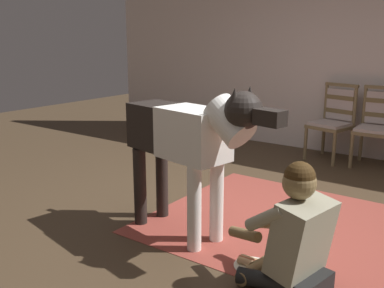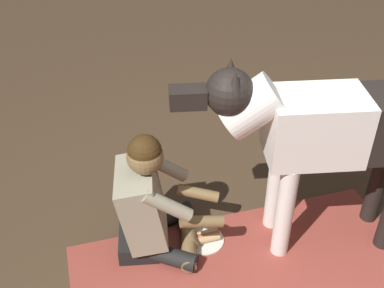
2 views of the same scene
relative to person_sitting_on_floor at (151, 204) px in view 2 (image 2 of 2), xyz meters
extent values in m
cube|color=black|center=(0.09, -0.02, -0.28)|extent=(0.30, 0.38, 0.12)
cylinder|color=black|center=(-0.10, -0.14, -0.28)|extent=(0.41, 0.20, 0.11)
cylinder|color=olive|center=(-0.23, -0.04, -0.28)|extent=(0.14, 0.37, 0.09)
cylinder|color=black|center=(-0.04, 0.17, -0.28)|extent=(0.39, 0.32, 0.11)
cylinder|color=olive|center=(-0.20, 0.13, -0.28)|extent=(0.19, 0.37, 0.09)
cube|color=gray|center=(0.05, -0.01, 0.01)|extent=(0.36, 0.45, 0.51)
cylinder|color=gray|center=(-0.13, -0.15, 0.15)|extent=(0.30, 0.13, 0.24)
cylinder|color=olive|center=(-0.31, -0.07, -0.04)|extent=(0.28, 0.16, 0.12)
cylinder|color=gray|center=(-0.06, 0.19, 0.15)|extent=(0.30, 0.13, 0.24)
cylinder|color=olive|center=(-0.27, 0.18, -0.04)|extent=(0.27, 0.08, 0.12)
sphere|color=olive|center=(0.01, 0.00, 0.36)|extent=(0.21, 0.21, 0.21)
sphere|color=#3C2811|center=(0.01, 0.00, 0.40)|extent=(0.19, 0.19, 0.19)
cylinder|color=white|center=(-0.75, 0.27, -0.01)|extent=(0.11, 0.11, 0.66)
cylinder|color=white|center=(-0.80, 0.03, -0.01)|extent=(0.11, 0.11, 0.66)
cylinder|color=black|center=(-1.45, 0.16, -0.01)|extent=(0.11, 0.11, 0.66)
cube|color=white|center=(-0.91, 0.18, 0.51)|extent=(0.58, 0.44, 0.39)
cylinder|color=white|center=(-0.55, 0.11, 0.66)|extent=(0.42, 0.31, 0.37)
sphere|color=black|center=(-0.43, 0.09, 0.75)|extent=(0.26, 0.26, 0.26)
cube|color=black|center=(-0.22, 0.04, 0.73)|extent=(0.21, 0.15, 0.10)
cone|color=black|center=(-0.43, 0.16, 0.85)|extent=(0.11, 0.11, 0.12)
cone|color=black|center=(-0.46, 0.01, 0.85)|extent=(0.11, 0.11, 0.12)
cylinder|color=white|center=(-0.32, 0.06, -0.34)|extent=(0.25, 0.25, 0.01)
cylinder|color=tan|center=(-0.32, 0.04, -0.31)|extent=(0.19, 0.05, 0.05)
cylinder|color=tan|center=(-0.32, 0.08, -0.31)|extent=(0.19, 0.05, 0.05)
cylinder|color=#AA5535|center=(-0.32, 0.06, -0.30)|extent=(0.20, 0.04, 0.04)
camera|label=1|loc=(0.96, -2.44, 1.23)|focal=41.00mm
camera|label=2|loc=(0.35, 2.14, 2.02)|focal=45.83mm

